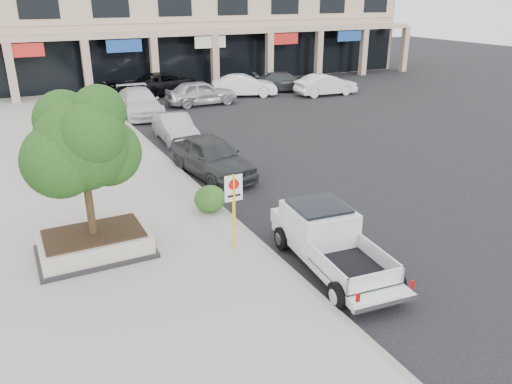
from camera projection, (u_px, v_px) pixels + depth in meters
ground at (314, 245)px, 15.29m from camera, size 120.00×120.00×0.00m
sidewalk at (94, 206)px, 17.92m from camera, size 8.00×52.00×0.15m
curb at (197, 188)px, 19.58m from camera, size 0.20×52.00×0.15m
strip_mall at (185, 22)px, 45.00m from camera, size 40.55×12.43×9.50m
planter at (95, 243)px, 14.36m from camera, size 3.20×2.20×0.68m
planter_tree at (86, 143)px, 13.46m from camera, size 2.90×2.55×4.00m
no_parking_sign at (234, 202)px, 14.25m from camera, size 0.55×0.09×2.30m
hedge at (210, 199)px, 17.11m from camera, size 1.10×0.99×0.93m
pickup_truck at (334, 244)px, 13.66m from camera, size 2.35×5.22×1.60m
curb_car_a at (212, 157)px, 20.85m from camera, size 2.56×5.08×1.66m
curb_car_b at (175, 128)px, 25.78m from camera, size 1.70×4.36×1.41m
curb_car_c at (139, 102)px, 31.31m from camera, size 2.67×5.76×1.63m
curb_car_d at (115, 92)px, 35.10m from camera, size 2.79×5.46×1.47m
lot_car_a at (201, 93)px, 34.26m from camera, size 4.95×2.09×1.67m
lot_car_b at (244, 86)px, 37.17m from camera, size 5.05×3.27×1.57m
lot_car_c at (285, 82)px, 39.16m from camera, size 5.46×3.51×1.47m
lot_car_d at (163, 83)px, 38.03m from camera, size 6.49×4.84×1.64m
lot_car_e at (280, 81)px, 39.20m from camera, size 4.74×2.94×1.51m
lot_car_f at (326, 85)px, 37.58m from camera, size 4.79×1.86×1.56m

